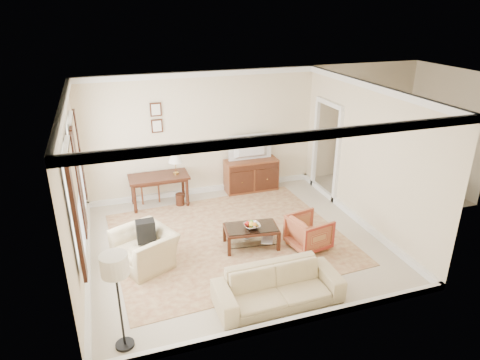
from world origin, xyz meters
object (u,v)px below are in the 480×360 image
coffee_table (251,231)px  club_armchair (144,243)px  striped_armchair (309,231)px  sofa (278,281)px  writing_desk (159,180)px  tv (252,140)px  sideboard (251,175)px

coffee_table → club_armchair: club_armchair is taller
striped_armchair → sofa: size_ratio=0.36×
club_armchair → sofa: size_ratio=0.51×
writing_desk → club_armchair: bearing=-104.6°
writing_desk → tv: tv is taller
sofa → tv: bearing=75.4°
tv → coffee_table: size_ratio=0.96×
club_armchair → sideboard: bearing=106.1°
tv → coffee_table: 2.79m
tv → sofa: (-1.04, -4.13, -0.91)m
writing_desk → coffee_table: size_ratio=1.25×
coffee_table → striped_armchair: 1.08m
writing_desk → sofa: bearing=-73.2°
coffee_table → club_armchair: 1.97m
striped_armchair → coffee_table: bearing=59.2°
sideboard → striped_armchair: bearing=-87.3°
coffee_table → writing_desk: bearing=120.4°
sideboard → sofa: sideboard is taller
striped_armchair → sofa: 1.75m
tv → club_armchair: (-2.85, -2.44, -0.86)m
coffee_table → sofa: bearing=-95.4°
writing_desk → club_armchair: 2.39m
writing_desk → sofa: (1.21, -4.00, -0.23)m
sideboard → writing_desk: bearing=-176.1°
writing_desk → sideboard: size_ratio=1.03×
tv → coffee_table: tv is taller
striped_armchair → writing_desk: bearing=30.6°
coffee_table → sofa: 1.68m
writing_desk → striped_armchair: writing_desk is taller
sideboard → striped_armchair: size_ratio=1.81×
sideboard → striped_armchair: (0.13, -2.85, -0.04)m
tv → striped_armchair: bearing=92.7°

